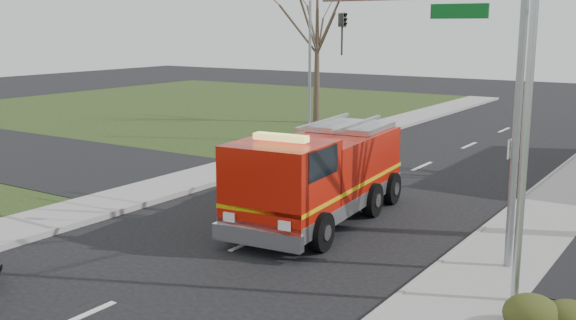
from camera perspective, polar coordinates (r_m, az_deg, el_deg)
The scene contains 8 objects.
ground at distance 18.64m, azimuth -3.02°, elevation -6.89°, with size 120.00×120.00×0.00m, color black.
sidewalk_right at distance 15.94m, azimuth 15.53°, elevation -10.23°, with size 2.40×80.00×0.15m, color #979792.
sidewalk_left at distance 22.72m, azimuth -15.74°, elevation -3.77°, with size 2.40×80.00×0.15m, color #979792.
bare_tree_left at distance 39.92m, azimuth 2.49°, elevation 10.94°, with size 4.50×4.50×9.00m.
traffic_signal_mast at distance 16.64m, azimuth 14.74°, elevation 7.12°, with size 5.29×0.18×6.80m.
streetlight_pole at distance 14.20m, azimuth 19.47°, elevation 5.56°, with size 1.48×0.16×8.40m.
utility_pole_far at distance 33.21m, azimuth 1.85°, elevation 7.31°, with size 0.14×0.14×7.00m, color gray.
fire_engine at distance 20.13m, azimuth 2.60°, elevation -1.49°, with size 3.42×7.67×3.00m.
Camera 1 is at (10.56, -14.22, 5.82)m, focal length 42.00 mm.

